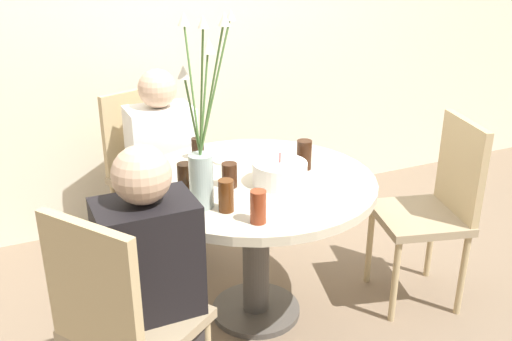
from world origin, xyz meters
TOP-DOWN VIEW (x-y plane):
  - ground_plane at (0.00, 0.00)m, footprint 16.00×16.00m
  - wall_back at (0.00, 1.23)m, footprint 8.00×0.05m
  - dining_table at (0.00, 0.00)m, footprint 1.07×1.07m
  - chair_far_back at (-0.29, 0.83)m, footprint 0.51×0.51m
  - chair_right_flank at (-0.73, -0.49)m, footprint 0.56×0.56m
  - chair_left_flank at (0.85, -0.23)m, footprint 0.49×0.49m
  - birthday_cake at (0.07, -0.09)m, footprint 0.24×0.24m
  - flower_vase at (-0.30, -0.16)m, footprint 0.25×0.36m
  - side_plate at (0.00, 0.27)m, footprint 0.21×0.21m
  - drink_glass_0 at (-0.24, -0.24)m, footprint 0.06×0.06m
  - drink_glass_1 at (0.25, 0.02)m, footprint 0.07×0.07m
  - drink_glass_2 at (-0.33, -0.02)m, footprint 0.07×0.07m
  - drink_glass_3 at (-0.15, 0.35)m, footprint 0.06×0.06m
  - drink_glass_4 at (-0.14, -0.03)m, footprint 0.07×0.07m
  - drink_glass_5 at (-0.17, -0.38)m, footprint 0.06×0.06m
  - person_boy at (-0.24, 0.68)m, footprint 0.34×0.24m
  - person_guest at (-0.60, -0.40)m, footprint 0.34×0.24m

SIDE VIEW (x-z plane):
  - ground_plane at x=0.00m, z-range 0.00..0.00m
  - person_boy at x=-0.24m, z-range -0.03..1.06m
  - person_guest at x=-0.60m, z-range -0.03..1.06m
  - chair_far_back at x=-0.29m, z-range 0.07..1.00m
  - chair_right_flank at x=-0.73m, z-range 0.07..1.00m
  - chair_left_flank at x=0.85m, z-range 0.07..1.00m
  - dining_table at x=0.00m, z-range 0.22..0.93m
  - side_plate at x=0.00m, z-range 0.71..0.72m
  - birthday_cake at x=0.07m, z-range 0.69..0.84m
  - drink_glass_3 at x=-0.15m, z-range 0.71..0.82m
  - drink_glass_4 at x=-0.14m, z-range 0.71..0.82m
  - drink_glass_5 at x=-0.17m, z-range 0.71..0.84m
  - drink_glass_0 at x=-0.24m, z-range 0.71..0.84m
  - drink_glass_2 at x=-0.33m, z-range 0.71..0.85m
  - drink_glass_1 at x=0.25m, z-range 0.71..0.85m
  - flower_vase at x=-0.30m, z-range 0.58..1.34m
  - wall_back at x=0.00m, z-range 0.00..2.60m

